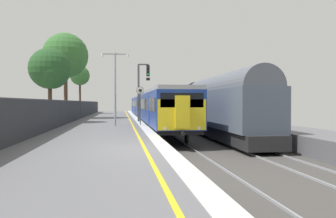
# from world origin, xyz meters

# --- Properties ---
(ground) EXTENTS (17.40, 110.00, 1.21)m
(ground) POSITION_xyz_m (2.64, 0.00, -0.61)
(ground) COLOR slate
(commuter_train_at_platform) EXTENTS (2.83, 42.22, 3.81)m
(commuter_train_at_platform) POSITION_xyz_m (2.10, 26.51, 1.27)
(commuter_train_at_platform) COLOR navy
(commuter_train_at_platform) RESTS_ON ground
(freight_train_adjacent_track) EXTENTS (2.60, 60.66, 4.65)m
(freight_train_adjacent_track) POSITION_xyz_m (6.10, 33.66, 1.54)
(freight_train_adjacent_track) COLOR #232326
(freight_train_adjacent_track) RESTS_ON ground
(signal_gantry) EXTENTS (1.10, 0.24, 5.15)m
(signal_gantry) POSITION_xyz_m (0.62, 17.28, 3.21)
(signal_gantry) COLOR #47474C
(signal_gantry) RESTS_ON ground
(speed_limit_sign) EXTENTS (0.59, 0.08, 2.91)m
(speed_limit_sign) POSITION_xyz_m (0.25, 13.05, 1.85)
(speed_limit_sign) COLOR #59595B
(speed_limit_sign) RESTS_ON ground
(platform_lamp_mid) EXTENTS (2.00, 0.20, 5.30)m
(platform_lamp_mid) POSITION_xyz_m (-1.62, 12.08, 3.15)
(platform_lamp_mid) COLOR #93999E
(platform_lamp_mid) RESTS_ON ground
(background_tree_left) EXTENTS (3.43, 3.43, 6.26)m
(background_tree_left) POSITION_xyz_m (-7.01, 16.44, 4.40)
(background_tree_left) COLOR #473323
(background_tree_left) RESTS_ON ground
(background_tree_centre) EXTENTS (2.92, 2.92, 7.24)m
(background_tree_centre) POSITION_xyz_m (-7.25, 38.60, 5.67)
(background_tree_centre) COLOR #473323
(background_tree_centre) RESTS_ON ground
(background_tree_right) EXTENTS (4.77, 4.77, 9.09)m
(background_tree_right) POSITION_xyz_m (-7.12, 24.14, 6.57)
(background_tree_right) COLOR #473323
(background_tree_right) RESTS_ON ground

